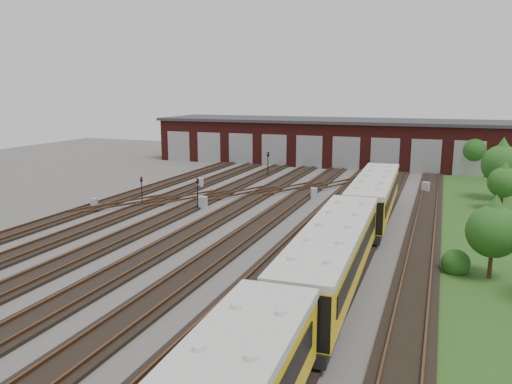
% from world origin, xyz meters
% --- Properties ---
extents(ground, '(120.00, 120.00, 0.00)m').
position_xyz_m(ground, '(0.00, 0.00, 0.00)').
color(ground, '#413F3C').
rests_on(ground, ground).
extents(track_network, '(30.40, 70.00, 0.33)m').
position_xyz_m(track_network, '(-0.17, 0.59, 0.11)').
color(track_network, black).
rests_on(track_network, ground).
extents(maintenance_shed, '(51.00, 12.50, 6.35)m').
position_xyz_m(maintenance_shed, '(-0.01, 39.97, 3.20)').
color(maintenance_shed, '#501614').
rests_on(maintenance_shed, ground).
extents(grass_verge, '(8.00, 55.00, 0.05)m').
position_xyz_m(grass_verge, '(19.00, 10.00, 0.03)').
color(grass_verge, '#214D19').
rests_on(grass_verge, ground).
extents(metro_train, '(3.28, 47.77, 3.24)m').
position_xyz_m(metro_train, '(10.00, -7.44, 1.99)').
color(metro_train, black).
rests_on(metro_train, ground).
extents(signal_mast_0, '(0.24, 0.23, 2.70)m').
position_xyz_m(signal_mast_0, '(-10.33, 6.24, 1.73)').
color(signal_mast_0, black).
rests_on(signal_mast_0, ground).
extents(signal_mast_1, '(0.27, 0.26, 2.87)m').
position_xyz_m(signal_mast_1, '(-4.86, 6.56, 1.84)').
color(signal_mast_1, black).
rests_on(signal_mast_1, ground).
extents(signal_mast_2, '(0.31, 0.30, 3.04)m').
position_xyz_m(signal_mast_2, '(-4.88, 25.27, 1.97)').
color(signal_mast_2, black).
rests_on(signal_mast_2, ground).
extents(signal_mast_3, '(0.24, 0.23, 2.91)m').
position_xyz_m(signal_mast_3, '(8.34, 14.72, 1.85)').
color(signal_mast_3, black).
rests_on(signal_mast_3, ground).
extents(relay_cabinet_0, '(0.57, 0.50, 0.85)m').
position_xyz_m(relay_cabinet_0, '(-14.07, 4.27, 0.43)').
color(relay_cabinet_0, '#A9ACAE').
rests_on(relay_cabinet_0, ground).
extents(relay_cabinet_1, '(0.69, 0.59, 1.05)m').
position_xyz_m(relay_cabinet_1, '(-9.39, 15.88, 0.53)').
color(relay_cabinet_1, '#A9ACAE').
rests_on(relay_cabinet_1, ground).
extents(relay_cabinet_2, '(0.69, 0.58, 1.13)m').
position_xyz_m(relay_cabinet_2, '(-4.72, 7.26, 0.57)').
color(relay_cabinet_2, '#A9ACAE').
rests_on(relay_cabinet_2, ground).
extents(relay_cabinet_3, '(0.74, 0.67, 1.02)m').
position_xyz_m(relay_cabinet_3, '(3.42, 15.13, 0.51)').
color(relay_cabinet_3, '#A9ACAE').
rests_on(relay_cabinet_3, ground).
extents(relay_cabinet_4, '(0.81, 0.74, 1.11)m').
position_xyz_m(relay_cabinet_4, '(13.52, 21.81, 0.56)').
color(relay_cabinet_4, '#A9ACAE').
rests_on(relay_cabinet_4, ground).
extents(tree_0, '(3.46, 3.46, 5.73)m').
position_xyz_m(tree_0, '(18.52, 35.00, 3.68)').
color(tree_0, '#362518').
rests_on(tree_0, ground).
extents(tree_1, '(2.66, 2.66, 4.40)m').
position_xyz_m(tree_1, '(20.03, 15.86, 2.83)').
color(tree_1, '#362518').
rests_on(tree_1, ground).
extents(tree_2, '(3.66, 3.66, 6.07)m').
position_xyz_m(tree_2, '(20.22, 20.50, 3.90)').
color(tree_2, '#362518').
rests_on(tree_2, ground).
extents(tree_3, '(2.90, 2.90, 4.80)m').
position_xyz_m(tree_3, '(17.76, -2.29, 3.08)').
color(tree_3, '#362518').
rests_on(tree_3, ground).
extents(bush_0, '(1.62, 1.62, 1.62)m').
position_xyz_m(bush_0, '(16.00, -1.94, 0.81)').
color(bush_0, '#154915').
rests_on(bush_0, ground).
extents(bush_1, '(1.46, 1.46, 1.46)m').
position_xyz_m(bush_1, '(19.18, 10.96, 0.73)').
color(bush_1, '#154915').
rests_on(bush_1, ground).
extents(bush_2, '(1.46, 1.46, 1.46)m').
position_xyz_m(bush_2, '(20.89, 34.12, 0.73)').
color(bush_2, '#154915').
rests_on(bush_2, ground).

